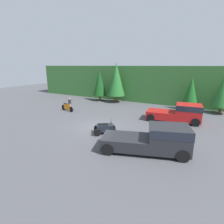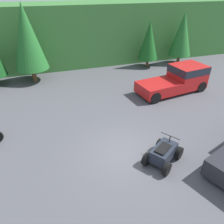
{
  "view_description": "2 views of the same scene",
  "coord_description": "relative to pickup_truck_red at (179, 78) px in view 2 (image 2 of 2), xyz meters",
  "views": [
    {
      "loc": [
        9.18,
        -13.52,
        5.89
      ],
      "look_at": [
        0.13,
        2.54,
        0.95
      ],
      "focal_mm": 28.0,
      "sensor_mm": 36.0,
      "label": 1
    },
    {
      "loc": [
        -3.35,
        -7.86,
        7.44
      ],
      "look_at": [
        0.13,
        2.54,
        0.95
      ],
      "focal_mm": 35.0,
      "sensor_mm": 36.0,
      "label": 2
    }
  ],
  "objects": [
    {
      "name": "tree_mid_right",
      "position": [
        0.34,
        6.09,
        1.57
      ],
      "size": [
        1.95,
        1.95,
        4.44
      ],
      "color": "brown",
      "rests_on": "ground_plane"
    },
    {
      "name": "ground_plane",
      "position": [
        -6.66,
        -5.63,
        -1.03
      ],
      "size": [
        80.0,
        80.0,
        0.0
      ],
      "primitive_type": "plane",
      "color": "#4C4C51"
    },
    {
      "name": "quad_atv",
      "position": [
        -5.19,
        -6.77,
        -0.56
      ],
      "size": [
        2.34,
        2.13,
        1.2
      ],
      "rotation": [
        0.0,
        0.0,
        0.59
      ],
      "color": "black",
      "rests_on": "ground_plane"
    },
    {
      "name": "tree_right",
      "position": [
        3.94,
        5.96,
        1.98
      ],
      "size": [
        2.25,
        2.25,
        5.12
      ],
      "color": "brown",
      "rests_on": "ground_plane"
    },
    {
      "name": "pickup_truck_red",
      "position": [
        0.0,
        0.0,
        0.0
      ],
      "size": [
        5.75,
        2.9,
        1.98
      ],
      "rotation": [
        0.0,
        0.0,
        0.13
      ],
      "color": "red",
      "rests_on": "ground_plane"
    },
    {
      "name": "tree_mid_left",
      "position": [
        -10.74,
        5.76,
        2.68
      ],
      "size": [
        2.78,
        2.78,
        6.32
      ],
      "color": "brown",
      "rests_on": "ground_plane"
    },
    {
      "name": "hillside_backdrop",
      "position": [
        -6.66,
        10.37,
        1.87
      ],
      "size": [
        44.0,
        6.0,
        5.81
      ],
      "color": "#387033",
      "rests_on": "ground_plane"
    }
  ]
}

